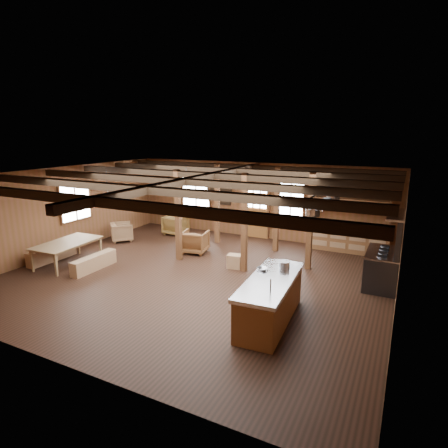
{
  "coord_description": "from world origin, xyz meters",
  "views": [
    {
      "loc": [
        4.99,
        -8.32,
        3.87
      ],
      "look_at": [
        0.49,
        0.75,
        1.38
      ],
      "focal_mm": 30.0,
      "sensor_mm": 36.0,
      "label": 1
    }
  ],
  "objects_px": {
    "armchair_c": "(122,232)",
    "kitchen_island": "(270,300)",
    "commercial_range": "(384,263)",
    "armchair_b": "(195,242)",
    "dining_table": "(69,253)",
    "armchair_a": "(176,225)"
  },
  "relations": [
    {
      "from": "kitchen_island",
      "to": "dining_table",
      "type": "relative_size",
      "value": 1.29
    },
    {
      "from": "kitchen_island",
      "to": "dining_table",
      "type": "xyz_separation_m",
      "value": [
        -6.56,
        0.61,
        -0.13
      ]
    },
    {
      "from": "commercial_range",
      "to": "armchair_c",
      "type": "relative_size",
      "value": 2.6
    },
    {
      "from": "armchair_b",
      "to": "armchair_a",
      "type": "bearing_deg",
      "value": -52.94
    },
    {
      "from": "commercial_range",
      "to": "armchair_a",
      "type": "height_order",
      "value": "commercial_range"
    },
    {
      "from": "commercial_range",
      "to": "dining_table",
      "type": "bearing_deg",
      "value": -164.09
    },
    {
      "from": "kitchen_island",
      "to": "armchair_c",
      "type": "bearing_deg",
      "value": 151.02
    },
    {
      "from": "commercial_range",
      "to": "armchair_b",
      "type": "distance_m",
      "value": 5.77
    },
    {
      "from": "armchair_a",
      "to": "armchair_c",
      "type": "xyz_separation_m",
      "value": [
        -1.24,
        -1.64,
        -0.03
      ]
    },
    {
      "from": "armchair_a",
      "to": "commercial_range",
      "type": "bearing_deg",
      "value": 168.88
    },
    {
      "from": "armchair_b",
      "to": "armchair_c",
      "type": "height_order",
      "value": "armchair_b"
    },
    {
      "from": "kitchen_island",
      "to": "armchair_c",
      "type": "distance_m",
      "value": 7.6
    },
    {
      "from": "dining_table",
      "to": "commercial_range",
      "type": "bearing_deg",
      "value": -77.55
    },
    {
      "from": "kitchen_island",
      "to": "commercial_range",
      "type": "bearing_deg",
      "value": 53.31
    },
    {
      "from": "commercial_range",
      "to": "dining_table",
      "type": "xyz_separation_m",
      "value": [
        -8.55,
        -2.44,
        -0.28
      ]
    },
    {
      "from": "dining_table",
      "to": "armchair_a",
      "type": "relative_size",
      "value": 2.45
    },
    {
      "from": "armchair_b",
      "to": "armchair_c",
      "type": "distance_m",
      "value": 3.09
    },
    {
      "from": "kitchen_island",
      "to": "armchair_c",
      "type": "relative_size",
      "value": 3.44
    },
    {
      "from": "armchair_b",
      "to": "armchair_c",
      "type": "relative_size",
      "value": 1.09
    },
    {
      "from": "dining_table",
      "to": "armchair_c",
      "type": "relative_size",
      "value": 2.66
    },
    {
      "from": "armchair_c",
      "to": "kitchen_island",
      "type": "bearing_deg",
      "value": -163.06
    },
    {
      "from": "dining_table",
      "to": "armchair_b",
      "type": "height_order",
      "value": "armchair_b"
    }
  ]
}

